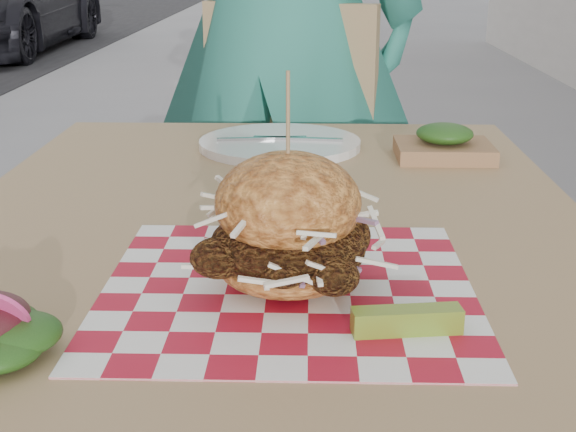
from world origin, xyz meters
The scene contains 8 objects.
diner centered at (-0.20, 0.97, 0.94)m, with size 0.69×0.45×1.88m, color #2D8473.
patio_table centered at (-0.18, -0.07, 0.67)m, with size 0.80×1.20×0.75m.
patio_chair centered at (-0.15, 0.83, 0.55)m, with size 0.52×0.53×0.95m.
paper_liner centered at (-0.15, -0.26, 0.75)m, with size 0.36×0.36×0.00m, color red.
sandwich centered at (-0.15, -0.26, 0.81)m, with size 0.19×0.19×0.21m.
pickle_spear centered at (-0.04, -0.35, 0.76)m, with size 0.10×0.02×0.02m, color olive.
place_setting centered at (-0.18, 0.33, 0.76)m, with size 0.27×0.27×0.02m.
kraft_tray centered at (0.09, 0.27, 0.77)m, with size 0.15×0.12×0.06m.
Camera 1 is at (-0.12, -0.98, 1.07)m, focal length 50.00 mm.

